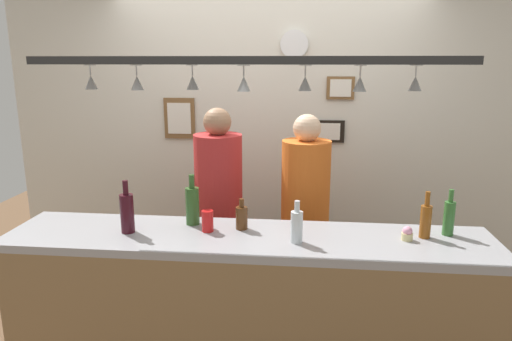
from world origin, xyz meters
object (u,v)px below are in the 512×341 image
bottle_champagne_green (192,205)px  wall_clock (294,44)px  picture_frame_upper_small (340,88)px  picture_frame_caricature (179,118)px  person_left_red_shirt (219,200)px  bottle_soda_clear (297,226)px  drink_can (208,221)px  cupcake (407,234)px  person_right_orange_shirt (305,206)px  picture_frame_lower_pair (326,131)px  bottle_wine_dark_red (127,212)px  bottle_beer_brown_stubby (242,217)px  bottle_beer_green_import (449,217)px  bottle_beer_amber_tall (426,220)px

bottle_champagne_green → wall_clock: bearing=66.4°
picture_frame_upper_small → picture_frame_caricature: bearing=180.0°
person_left_red_shirt → bottle_soda_clear: 1.01m
drink_can → wall_clock: bearing=72.2°
cupcake → drink_can: bearing=179.0°
person_right_orange_shirt → bottle_soda_clear: 0.84m
picture_frame_caricature → wall_clock: size_ratio=1.55×
bottle_soda_clear → picture_frame_lower_pair: (0.21, 1.48, 0.29)m
bottle_champagne_green → bottle_wine_dark_red: 0.37m
person_right_orange_shirt → bottle_beer_brown_stubby: size_ratio=9.04×
person_left_red_shirt → picture_frame_caricature: 0.94m
bottle_beer_brown_stubby → bottle_soda_clear: bearing=-28.1°
bottle_wine_dark_red → bottle_beer_green_import: (1.78, 0.15, -0.01)m
wall_clock → drink_can: bearing=-107.8°
bottle_beer_green_import → bottle_beer_brown_stubby: (-1.15, -0.03, -0.03)m
bottle_beer_brown_stubby → wall_clock: wall_clock is taller
bottle_beer_brown_stubby → picture_frame_upper_small: picture_frame_upper_small is taller
picture_frame_upper_small → picture_frame_caricature: (-1.33, 0.00, -0.26)m
bottle_beer_amber_tall → picture_frame_caricature: 2.20m
bottle_champagne_green → picture_frame_upper_small: 1.67m
picture_frame_upper_small → wall_clock: size_ratio=1.00×
drink_can → bottle_beer_green_import: bearing=3.7°
picture_frame_lower_pair → wall_clock: bearing=-178.7°
drink_can → picture_frame_upper_small: (0.81, 1.37, 0.67)m
person_right_orange_shirt → bottle_soda_clear: bearing=-93.3°
person_right_orange_shirt → drink_can: (-0.55, -0.71, 0.12)m
person_left_red_shirt → bottle_wine_dark_red: size_ratio=5.55×
bottle_wine_dark_red → wall_clock: (0.88, 1.42, 0.95)m
person_left_red_shirt → bottle_beer_brown_stubby: size_ratio=9.25×
bottle_wine_dark_red → bottle_beer_green_import: bearing=4.7°
drink_can → bottle_wine_dark_red: bearing=-172.2°
person_right_orange_shirt → picture_frame_lower_pair: bearing=76.4°
bottle_soda_clear → cupcake: 0.60m
drink_can → picture_frame_upper_small: bearing=59.3°
person_right_orange_shirt → bottle_wine_dark_red: size_ratio=5.43×
person_left_red_shirt → picture_frame_lower_pair: 1.10m
bottle_beer_amber_tall → picture_frame_caricature: picture_frame_caricature is taller
picture_frame_caricature → picture_frame_lower_pair: bearing=0.0°
wall_clock → person_left_red_shirt: bearing=-127.9°
bottle_beer_brown_stubby → wall_clock: 1.66m
picture_frame_lower_pair → wall_clock: size_ratio=1.36×
person_right_orange_shirt → bottle_beer_brown_stubby: (-0.36, -0.65, 0.13)m
bottle_beer_amber_tall → picture_frame_lower_pair: picture_frame_lower_pair is taller
drink_can → picture_frame_caricature: picture_frame_caricature is taller
bottle_beer_green_import → person_right_orange_shirt: bearing=141.3°
cupcake → picture_frame_lower_pair: 1.48m
bottle_soda_clear → picture_frame_caricature: bearing=124.6°
person_right_orange_shirt → cupcake: (0.54, -0.73, 0.09)m
picture_frame_upper_small → person_left_red_shirt: bearing=-143.4°
picture_frame_lower_pair → bottle_champagne_green: bearing=-123.1°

